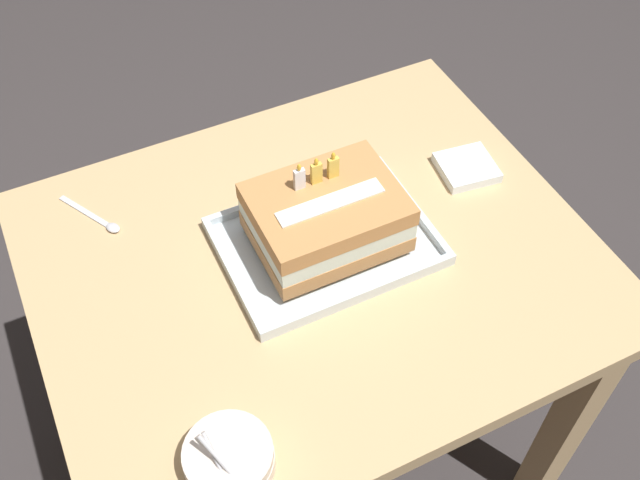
{
  "coord_description": "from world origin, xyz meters",
  "views": [
    {
      "loc": [
        -0.33,
        -0.7,
        1.71
      ],
      "look_at": [
        0.01,
        0.01,
        0.76
      ],
      "focal_mm": 41.72,
      "sensor_mm": 36.0,
      "label": 1
    }
  ],
  "objects": [
    {
      "name": "ground_plane",
      "position": [
        0.0,
        0.0,
        0.0
      ],
      "size": [
        8.0,
        8.0,
        0.0
      ],
      "primitive_type": "plane",
      "color": "#383333"
    },
    {
      "name": "dining_table",
      "position": [
        0.0,
        0.0,
        0.61
      ],
      "size": [
        0.93,
        0.77,
        0.73
      ],
      "color": "tan",
      "rests_on": "ground_plane"
    },
    {
      "name": "birthday_cake",
      "position": [
        0.03,
        0.01,
        0.8
      ],
      "size": [
        0.24,
        0.18,
        0.15
      ],
      "color": "#C0834A",
      "rests_on": "foil_tray"
    },
    {
      "name": "foil_tray",
      "position": [
        0.03,
        0.01,
        0.74
      ],
      "size": [
        0.35,
        0.26,
        0.02
      ],
      "color": "silver",
      "rests_on": "dining_table"
    },
    {
      "name": "bowl_stack",
      "position": [
        -0.26,
        -0.28,
        0.76
      ],
      "size": [
        0.12,
        0.12,
        0.09
      ],
      "color": "silver",
      "rests_on": "dining_table"
    },
    {
      "name": "napkin_pile",
      "position": [
        0.34,
        0.06,
        0.74
      ],
      "size": [
        0.11,
        0.11,
        0.02
      ],
      "color": "white",
      "rests_on": "dining_table"
    },
    {
      "name": "serving_spoon_near_tray",
      "position": [
        -0.3,
        0.23,
        0.73
      ],
      "size": [
        0.08,
        0.13,
        0.01
      ],
      "color": "silver",
      "rests_on": "dining_table"
    }
  ]
}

